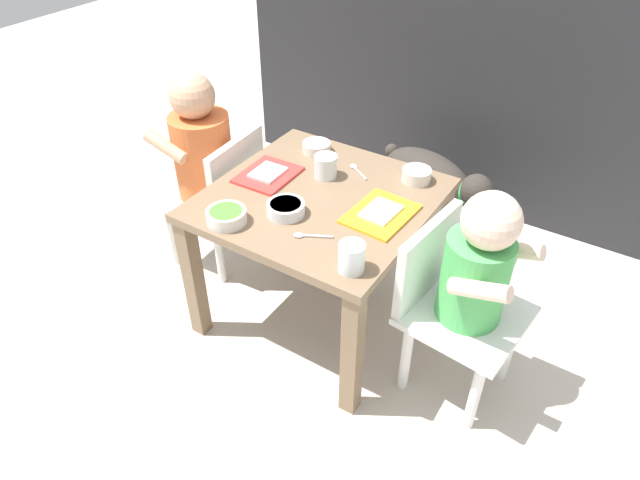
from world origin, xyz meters
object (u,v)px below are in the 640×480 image
(dining_table, at_px, (320,217))
(veggie_bowl_far, at_px, (417,175))
(seated_child_left, at_px, (205,155))
(dog, at_px, (431,181))
(seated_child_right, at_px, (470,275))
(veggie_bowl_near, at_px, (317,147))
(cereal_bowl_left_side, at_px, (286,208))
(water_cup_right, at_px, (326,168))
(cereal_bowl_right_side, at_px, (226,216))
(water_cup_left, at_px, (352,259))
(spoon_by_right_tray, at_px, (309,236))
(spoon_by_left_tray, at_px, (357,170))
(food_tray_left, at_px, (268,174))
(food_tray_right, at_px, (381,213))

(dining_table, bearing_deg, veggie_bowl_far, 48.65)
(seated_child_left, relative_size, dog, 1.45)
(seated_child_right, xyz_separation_m, veggie_bowl_near, (-0.59, 0.24, 0.06))
(veggie_bowl_far, relative_size, cereal_bowl_left_side, 0.82)
(dog, distance_m, water_cup_right, 0.55)
(veggie_bowl_far, bearing_deg, seated_child_left, -164.74)
(dining_table, height_order, veggie_bowl_far, veggie_bowl_far)
(cereal_bowl_right_side, bearing_deg, seated_child_left, 139.89)
(dining_table, height_order, water_cup_left, water_cup_left)
(spoon_by_right_tray, bearing_deg, dog, 87.76)
(water_cup_left, distance_m, veggie_bowl_near, 0.56)
(seated_child_left, bearing_deg, dining_table, -4.77)
(veggie_bowl_near, relative_size, spoon_by_right_tray, 0.91)
(veggie_bowl_far, xyz_separation_m, spoon_by_left_tray, (-0.17, -0.04, -0.02))
(dining_table, relative_size, dog, 1.27)
(dining_table, bearing_deg, veggie_bowl_near, 125.01)
(dining_table, relative_size, food_tray_left, 3.30)
(veggie_bowl_far, bearing_deg, water_cup_right, -153.06)
(cereal_bowl_left_side, bearing_deg, seated_child_right, 9.88)
(veggie_bowl_far, height_order, veggie_bowl_near, veggie_bowl_far)
(food_tray_left, relative_size, cereal_bowl_left_side, 1.78)
(water_cup_left, bearing_deg, water_cup_right, 130.20)
(dining_table, relative_size, seated_child_left, 0.88)
(seated_child_left, height_order, spoon_by_left_tray, seated_child_left)
(water_cup_right, height_order, cereal_bowl_left_side, water_cup_right)
(seated_child_right, distance_m, water_cup_right, 0.52)
(seated_child_left, height_order, food_tray_left, seated_child_left)
(food_tray_left, height_order, spoon_by_right_tray, food_tray_left)
(dog, bearing_deg, food_tray_left, -117.10)
(cereal_bowl_right_side, bearing_deg, food_tray_right, 37.05)
(food_tray_left, relative_size, spoon_by_left_tray, 1.96)
(water_cup_right, distance_m, veggie_bowl_far, 0.26)
(cereal_bowl_right_side, bearing_deg, water_cup_right, 74.35)
(seated_child_right, xyz_separation_m, food_tray_right, (-0.27, 0.04, 0.05))
(dining_table, relative_size, seated_child_right, 0.94)
(seated_child_left, xyz_separation_m, cereal_bowl_left_side, (0.43, -0.16, 0.05))
(food_tray_right, xyz_separation_m, veggie_bowl_near, (-0.32, 0.20, 0.01))
(cereal_bowl_left_side, relative_size, spoon_by_right_tray, 1.06)
(seated_child_left, xyz_separation_m, veggie_bowl_far, (0.64, 0.17, 0.05))
(dog, relative_size, spoon_by_left_tray, 5.11)
(dog, bearing_deg, veggie_bowl_far, -76.93)
(food_tray_left, height_order, water_cup_left, water_cup_left)
(water_cup_left, bearing_deg, dog, 98.78)
(food_tray_left, height_order, veggie_bowl_near, veggie_bowl_near)
(veggie_bowl_near, bearing_deg, water_cup_right, -47.00)
(water_cup_right, bearing_deg, dining_table, -66.19)
(water_cup_left, distance_m, water_cup_right, 0.42)
(seated_child_left, bearing_deg, spoon_by_right_tray, -21.44)
(seated_child_left, relative_size, seated_child_right, 1.07)
(seated_child_left, height_order, seated_child_right, seated_child_left)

